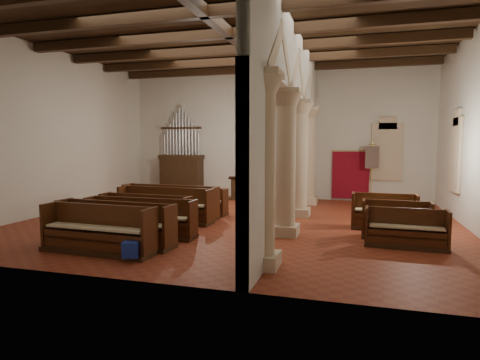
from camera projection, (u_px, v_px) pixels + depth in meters
name	position (u px, v px, depth m)	size (l,w,h in m)	color
floor	(239.00, 222.00, 13.28)	(14.00, 14.00, 0.00)	maroon
ceiling	(238.00, 35.00, 12.71)	(14.00, 14.00, 0.00)	#312210
wall_back	(274.00, 134.00, 18.74)	(14.00, 0.02, 6.00)	silver
wall_front	(147.00, 122.00, 7.25)	(14.00, 0.02, 6.00)	silver
wall_left	(58.00, 132.00, 14.90)	(0.02, 12.00, 6.00)	silver
ceiling_beams	(238.00, 41.00, 12.72)	(13.80, 11.80, 0.30)	#332210
arcade	(294.00, 112.00, 12.45)	(0.90, 11.90, 6.00)	#C0AB8E
window_right_b	(457.00, 155.00, 13.56)	(0.03, 1.00, 2.20)	#39825C
window_back	(387.00, 152.00, 17.43)	(1.00, 0.03, 2.20)	#39825C
pipe_organ	(182.00, 168.00, 19.64)	(2.10, 0.85, 4.40)	#332210
lectern	(233.00, 190.00, 18.26)	(0.54, 0.58, 1.10)	#331810
dossal_curtain	(351.00, 175.00, 17.88)	(1.80, 0.07, 2.17)	maroon
processional_banner	(371.00, 184.00, 17.06)	(0.57, 0.72, 2.64)	#332210
hymnal_box_a	(131.00, 249.00, 8.83)	(0.35, 0.28, 0.35)	navy
hymnal_box_b	(153.00, 228.00, 11.19)	(0.27, 0.22, 0.27)	navy
hymnal_box_c	(181.00, 215.00, 12.97)	(0.33, 0.27, 0.33)	navy
tube_heater_a	(134.00, 243.00, 9.82)	(0.10, 0.10, 1.03)	white
tube_heater_b	(118.00, 243.00, 9.83)	(0.09, 0.09, 0.87)	silver
nave_pew_0	(98.00, 237.00, 9.55)	(2.91, 0.88, 1.13)	#332210
nave_pew_1	(114.00, 231.00, 10.27)	(3.34, 0.96, 1.11)	#332210
nave_pew_2	(140.00, 224.00, 11.20)	(3.23, 0.75, 1.07)	#332210
nave_pew_3	(145.00, 216.00, 12.51)	(3.09, 0.86, 0.99)	#332210
nave_pew_4	(165.00, 211.00, 13.16)	(3.28, 0.92, 1.14)	#332210
nave_pew_5	(170.00, 207.00, 13.96)	(3.52, 0.93, 1.13)	#332210
nave_pew_6	(191.00, 205.00, 14.72)	(2.76, 0.82, 0.96)	#332210
aisle_pew_0	(406.00, 234.00, 10.02)	(1.99, 0.74, 0.97)	#332210
aisle_pew_1	(396.00, 226.00, 10.89)	(1.82, 0.77, 1.04)	#332210
aisle_pew_2	(384.00, 217.00, 12.09)	(1.90, 0.76, 1.08)	#332210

